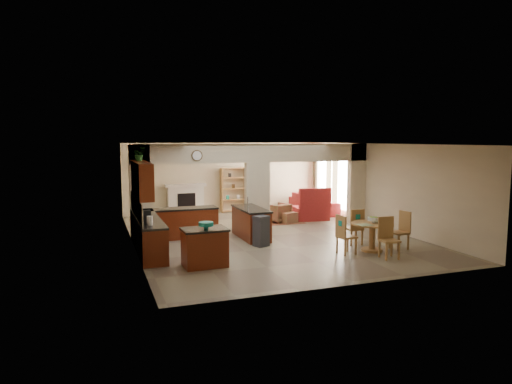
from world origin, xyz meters
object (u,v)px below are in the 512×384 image
object	(u,v)px
armchair	(278,213)
dining_table	(372,232)
sofa	(313,203)
kitchen_island	(205,247)

from	to	relation	value
armchair	dining_table	bearing A→B (deg)	77.87
sofa	armchair	size ratio (longest dim) A/B	3.50
kitchen_island	dining_table	bearing A→B (deg)	-2.53
kitchen_island	sofa	world-z (taller)	kitchen_island
kitchen_island	dining_table	xyz separation A→B (m)	(4.50, -0.08, 0.05)
kitchen_island	sofa	bearing A→B (deg)	44.45
sofa	armchair	bearing A→B (deg)	123.49
armchair	sofa	bearing A→B (deg)	-166.96
kitchen_island	armchair	size ratio (longest dim) A/B	1.42
dining_table	armchair	bearing A→B (deg)	98.56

